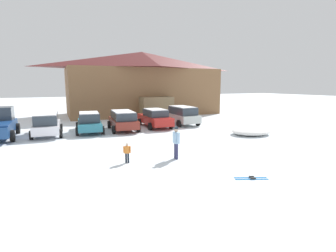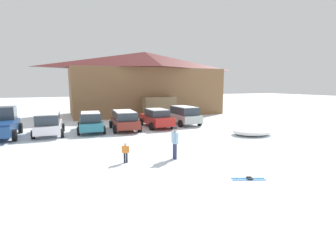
% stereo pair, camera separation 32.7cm
% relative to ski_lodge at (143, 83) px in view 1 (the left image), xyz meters
% --- Properties ---
extents(ground, '(160.00, 160.00, 0.00)m').
position_rel_ski_lodge_xyz_m(ground, '(-4.14, -26.04, -3.98)').
color(ground, white).
extents(ski_lodge, '(19.25, 10.90, 7.86)m').
position_rel_ski_lodge_xyz_m(ski_lodge, '(0.00, 0.00, 0.00)').
color(ski_lodge, brown).
rests_on(ski_lodge, ground).
extents(parked_white_suv, '(2.36, 4.51, 1.68)m').
position_rel_ski_lodge_xyz_m(parked_white_suv, '(-11.61, -10.87, -3.07)').
color(parked_white_suv, white).
rests_on(parked_white_suv, ground).
extents(parked_teal_hatchback, '(2.49, 4.73, 1.61)m').
position_rel_ski_lodge_xyz_m(parked_teal_hatchback, '(-8.52, -10.78, -3.17)').
color(parked_teal_hatchback, teal).
rests_on(parked_teal_hatchback, ground).
extents(parked_maroon_van, '(2.52, 4.55, 1.61)m').
position_rel_ski_lodge_xyz_m(parked_maroon_van, '(-5.83, -11.12, -3.10)').
color(parked_maroon_van, maroon).
rests_on(parked_maroon_van, ground).
extents(parked_red_sedan, '(2.27, 4.81, 1.64)m').
position_rel_ski_lodge_xyz_m(parked_red_sedan, '(-2.82, -10.77, -3.14)').
color(parked_red_sedan, '#AF221D').
rests_on(parked_red_sedan, ground).
extents(parked_silver_wagon, '(2.27, 4.11, 1.74)m').
position_rel_ski_lodge_xyz_m(parked_silver_wagon, '(0.12, -10.54, -3.04)').
color(parked_silver_wagon, silver).
rests_on(parked_silver_wagon, ground).
extents(skier_child_in_orange_jacket, '(0.34, 0.23, 0.99)m').
position_rel_ski_lodge_xyz_m(skier_child_in_orange_jacket, '(-8.24, -20.22, -3.42)').
color(skier_child_in_orange_jacket, black).
rests_on(skier_child_in_orange_jacket, ground).
extents(skier_adult_in_blue_parka, '(0.29, 0.62, 1.67)m').
position_rel_ski_lodge_xyz_m(skier_adult_in_blue_parka, '(-5.76, -20.61, -3.03)').
color(skier_adult_in_blue_parka, navy).
rests_on(skier_adult_in_blue_parka, ground).
extents(pair_of_skis, '(1.34, 0.81, 0.08)m').
position_rel_ski_lodge_xyz_m(pair_of_skis, '(-4.33, -24.51, -3.96)').
color(pair_of_skis, '#206EB6').
rests_on(pair_of_skis, ground).
extents(plowed_snow_pile, '(3.13, 2.50, 0.52)m').
position_rel_ski_lodge_xyz_m(plowed_snow_pile, '(2.41, -17.24, -3.72)').
color(plowed_snow_pile, white).
rests_on(plowed_snow_pile, ground).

